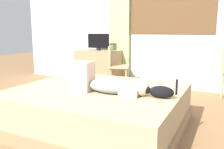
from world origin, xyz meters
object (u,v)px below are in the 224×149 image
(person_lying, at_px, (104,83))
(desk, at_px, (99,67))
(chair_by_desk, at_px, (116,64))
(bed, at_px, (98,107))
(cat, at_px, (160,92))
(cup, at_px, (112,48))
(tv_monitor, at_px, (99,42))

(person_lying, xyz_separation_m, desk, (-1.25, 2.13, -0.21))
(person_lying, distance_m, desk, 2.48)
(person_lying, distance_m, chair_by_desk, 2.03)
(person_lying, relative_size, chair_by_desk, 1.10)
(bed, relative_size, desk, 2.24)
(cat, distance_m, desk, 2.81)
(desk, height_order, cup, cup)
(bed, distance_m, desk, 2.31)
(cat, bearing_deg, cup, 126.23)
(bed, distance_m, cat, 0.84)
(chair_by_desk, bearing_deg, person_lying, -68.66)
(bed, xyz_separation_m, cup, (-0.86, 2.18, 0.56))
(bed, height_order, chair_by_desk, chair_by_desk)
(person_lying, height_order, chair_by_desk, chair_by_desk)
(chair_by_desk, bearing_deg, desk, 154.56)
(cup, xyz_separation_m, chair_by_desk, (0.27, -0.40, -0.28))
(desk, bearing_deg, tv_monitor, 180.00)
(tv_monitor, bearing_deg, chair_by_desk, -25.38)
(bed, height_order, cat, cat)
(desk, relative_size, chair_by_desk, 1.05)
(person_lying, xyz_separation_m, cup, (-1.01, 2.29, 0.21))
(cat, xyz_separation_m, tv_monitor, (-1.89, 2.08, 0.39))
(person_lying, height_order, desk, person_lying)
(cup, bearing_deg, bed, -68.42)
(desk, xyz_separation_m, chair_by_desk, (0.51, -0.24, 0.14))
(person_lying, bearing_deg, cup, 113.76)
(bed, xyz_separation_m, cat, (0.78, -0.06, 0.30))
(person_lying, height_order, cat, person_lying)
(tv_monitor, relative_size, chair_by_desk, 0.56)
(cat, xyz_separation_m, desk, (-1.88, 2.08, -0.16))
(cat, bearing_deg, tv_monitor, 132.16)
(cup, bearing_deg, chair_by_desk, -56.05)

